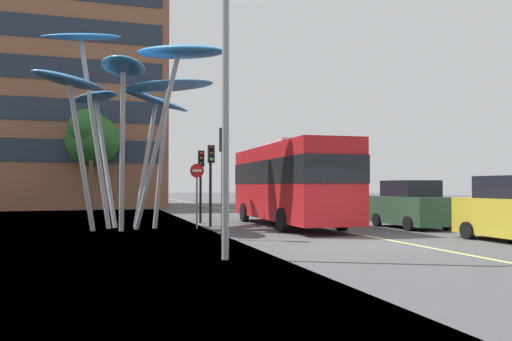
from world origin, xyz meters
TOP-DOWN VIEW (x-y plane):
  - ground at (-0.72, 0.00)m, footprint 120.00×240.00m
  - red_bus at (0.41, 7.38)m, footprint 3.00×10.72m
  - leaf_sculpture at (-6.80, 7.78)m, footprint 7.89×8.15m
  - traffic_light_kerb_near at (-3.83, 2.34)m, footprint 0.28×0.42m
  - traffic_light_kerb_far at (-3.05, 8.18)m, footprint 0.28×0.42m
  - traffic_light_island_mid at (-3.11, 10.28)m, footprint 0.28×0.42m
  - car_parked_mid at (5.12, 4.84)m, footprint 2.03×4.02m
  - street_lamp at (-4.52, -2.12)m, footprint 1.62×0.44m
  - tree_pavement_near at (-8.46, 24.52)m, footprint 3.87×4.28m
  - no_entry_sign at (-3.88, 7.13)m, footprint 0.60×0.12m
  - backdrop_building at (-11.77, 33.74)m, footprint 18.19×14.76m

SIDE VIEW (x-z plane):
  - ground at x=-0.72m, z-range -0.10..0.00m
  - car_parked_mid at x=5.12m, z-range -0.06..2.02m
  - no_entry_sign at x=-3.88m, z-range 0.45..3.24m
  - red_bus at x=0.41m, z-range 0.18..4.06m
  - traffic_light_island_mid at x=-3.11m, z-range 0.81..4.38m
  - traffic_light_kerb_far at x=-3.05m, z-range 0.83..4.51m
  - traffic_light_kerb_near at x=-3.83m, z-range 0.85..4.65m
  - tree_pavement_near at x=-8.46m, z-range 1.67..9.06m
  - street_lamp at x=-4.52m, z-range 1.10..9.94m
  - leaf_sculpture at x=-6.80m, z-range 1.85..10.48m
  - backdrop_building at x=-11.77m, z-range 0.00..21.71m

